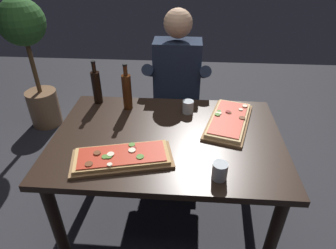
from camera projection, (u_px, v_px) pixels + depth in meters
ground_plane at (168, 216)px, 2.19m from camera, size 6.40×6.40×0.00m
dining_table at (167, 148)px, 1.84m from camera, size 1.40×0.96×0.74m
pizza_rectangular_front at (122, 157)px, 1.58m from camera, size 0.59×0.35×0.05m
pizza_rectangular_left at (229, 120)px, 1.90m from camera, size 0.38×0.56×0.05m
wine_bottle_dark at (97, 86)px, 2.07m from camera, size 0.06×0.06×0.32m
oil_bottle_amber at (127, 91)px, 2.00m from camera, size 0.06×0.06×0.33m
tumbler_near_camera at (220, 172)px, 1.45m from camera, size 0.08×0.08×0.09m
tumbler_far_side at (188, 108)px, 2.00m from camera, size 0.08×0.08×0.09m
diner_chair at (177, 104)px, 2.64m from camera, size 0.44×0.44×0.87m
seated_diner at (177, 84)px, 2.39m from camera, size 0.53×0.41×1.33m
potted_plant_corner at (30, 53)px, 2.83m from camera, size 0.43×0.43×1.32m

